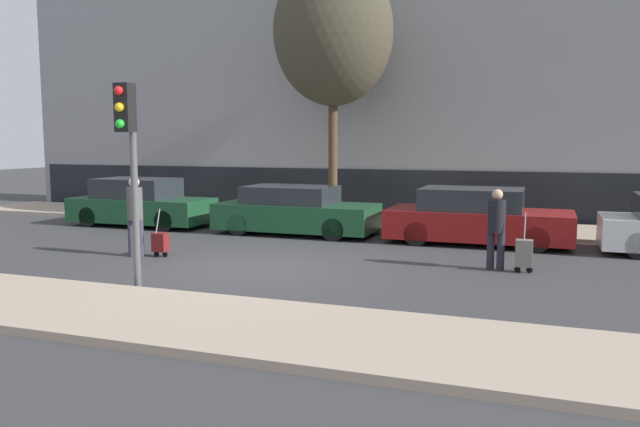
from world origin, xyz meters
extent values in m
plane|color=#38383A|center=(0.00, 0.00, 0.00)|extent=(80.00, 80.00, 0.00)
cube|color=tan|center=(0.00, -3.75, 0.06)|extent=(28.00, 2.50, 0.12)
cube|color=tan|center=(0.00, 7.00, 0.06)|extent=(28.00, 3.00, 0.12)
cube|color=gray|center=(0.00, 10.28, 5.65)|extent=(28.00, 2.16, 11.30)
cube|color=black|center=(0.00, 9.18, 0.80)|extent=(27.44, 0.06, 1.60)
cube|color=#194728|center=(-5.96, 4.60, 0.49)|extent=(4.26, 1.75, 0.70)
cube|color=#23282D|center=(-6.13, 4.60, 1.14)|extent=(2.34, 1.54, 0.59)
cylinder|color=black|center=(-4.64, 3.82, 0.30)|extent=(0.60, 0.18, 0.60)
cylinder|color=black|center=(-4.64, 5.38, 0.30)|extent=(0.60, 0.18, 0.60)
cylinder|color=black|center=(-7.28, 3.82, 0.30)|extent=(0.60, 0.18, 0.60)
cylinder|color=black|center=(-7.28, 5.38, 0.30)|extent=(0.60, 0.18, 0.60)
cube|color=#194728|center=(-0.94, 4.65, 0.49)|extent=(4.38, 1.85, 0.70)
cube|color=#23282D|center=(-1.12, 4.65, 1.08)|extent=(2.41, 1.63, 0.48)
cylinder|color=black|center=(0.41, 3.82, 0.30)|extent=(0.60, 0.18, 0.60)
cylinder|color=black|center=(0.41, 5.49, 0.30)|extent=(0.60, 0.18, 0.60)
cylinder|color=black|center=(-2.30, 3.82, 0.30)|extent=(0.60, 0.18, 0.60)
cylinder|color=black|center=(-2.30, 5.49, 0.30)|extent=(0.60, 0.18, 0.60)
cube|color=maroon|center=(3.93, 4.69, 0.49)|extent=(4.47, 1.90, 0.70)
cube|color=#23282D|center=(3.76, 4.69, 1.11)|extent=(2.46, 1.68, 0.54)
cylinder|color=black|center=(5.32, 3.83, 0.30)|extent=(0.60, 0.18, 0.60)
cylinder|color=black|center=(5.32, 5.56, 0.30)|extent=(0.60, 0.18, 0.60)
cylinder|color=black|center=(2.55, 3.83, 0.30)|extent=(0.60, 0.18, 0.60)
cylinder|color=black|center=(2.55, 5.56, 0.30)|extent=(0.60, 0.18, 0.60)
cylinder|color=black|center=(7.43, 3.74, 0.30)|extent=(0.60, 0.18, 0.60)
cylinder|color=black|center=(7.43, 5.33, 0.30)|extent=(0.60, 0.18, 0.60)
cylinder|color=#383347|center=(-2.92, 0.34, 0.41)|extent=(0.15, 0.15, 0.82)
cylinder|color=#383347|center=(-3.11, 0.29, 0.41)|extent=(0.15, 0.15, 0.82)
cylinder|color=#4C4C4C|center=(-3.02, 0.31, 1.18)|extent=(0.34, 0.34, 0.71)
sphere|color=beige|center=(-3.02, 0.31, 1.65)|extent=(0.23, 0.23, 0.23)
cube|color=maroon|center=(-2.49, 0.47, 0.32)|extent=(0.32, 0.24, 0.41)
cylinder|color=black|center=(-2.60, 0.47, 0.06)|extent=(0.12, 0.03, 0.12)
cylinder|color=black|center=(-2.38, 0.47, 0.06)|extent=(0.12, 0.03, 0.12)
cylinder|color=gray|center=(-2.49, 0.40, 0.80)|extent=(0.02, 0.19, 0.53)
cylinder|color=#23232D|center=(4.69, 1.55, 0.37)|extent=(0.15, 0.15, 0.75)
cylinder|color=#23232D|center=(4.49, 1.59, 0.37)|extent=(0.15, 0.15, 0.75)
cylinder|color=black|center=(4.59, 1.57, 1.07)|extent=(0.34, 0.34, 0.65)
sphere|color=tan|center=(4.59, 1.57, 1.50)|extent=(0.21, 0.21, 0.21)
cube|color=slate|center=(5.13, 1.47, 0.38)|extent=(0.32, 0.24, 0.53)
cylinder|color=black|center=(5.02, 1.47, 0.06)|extent=(0.12, 0.03, 0.12)
cylinder|color=black|center=(5.24, 1.47, 0.06)|extent=(0.12, 0.03, 0.12)
cylinder|color=gray|center=(5.13, 1.40, 0.92)|extent=(0.02, 0.19, 0.53)
cylinder|color=#515154|center=(-1.10, -2.25, 1.75)|extent=(0.12, 0.12, 3.50)
cube|color=black|center=(-1.10, -2.43, 3.10)|extent=(0.28, 0.24, 0.80)
sphere|color=red|center=(-1.10, -2.58, 3.37)|extent=(0.15, 0.15, 0.15)
sphere|color=gold|center=(-1.10, -2.58, 3.10)|extent=(0.15, 0.15, 0.15)
sphere|color=green|center=(-1.10, -2.58, 2.83)|extent=(0.15, 0.15, 0.15)
torus|color=black|center=(-0.51, 6.68, 0.48)|extent=(0.72, 0.06, 0.72)
torus|color=black|center=(-1.56, 6.68, 0.48)|extent=(0.72, 0.06, 0.72)
cylinder|color=black|center=(-1.04, 6.68, 0.68)|extent=(1.00, 0.05, 0.05)
cylinder|color=black|center=(-1.23, 6.68, 0.88)|extent=(0.04, 0.04, 0.40)
cylinder|color=#4C3826|center=(-0.77, 7.25, 2.14)|extent=(0.28, 0.28, 4.05)
ellipsoid|color=#423D2D|center=(-0.77, 7.25, 5.84)|extent=(3.64, 3.64, 4.45)
camera|label=1|loc=(5.49, -11.10, 2.56)|focal=35.00mm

